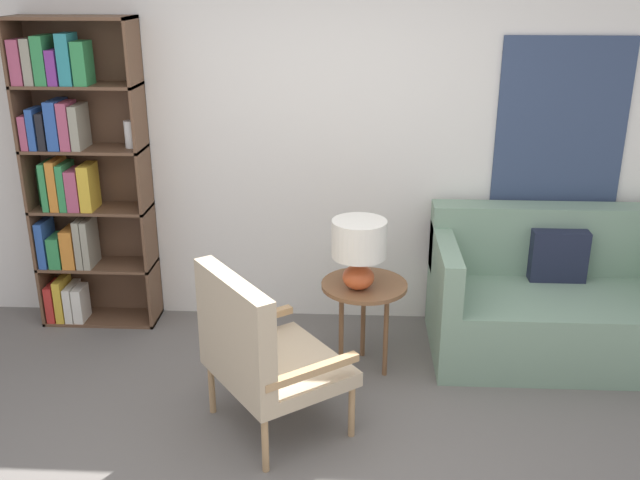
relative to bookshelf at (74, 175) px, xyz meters
The scene contains 6 objects.
wall_back 1.68m from the bookshelf, ahead, with size 6.40×0.08×2.70m.
bookshelf is the anchor object (origin of this frame).
armchair 1.96m from the bookshelf, 42.45° to the right, with size 0.90×0.91×0.93m.
couch 3.29m from the bookshelf, ahead, with size 1.62×0.87×0.91m.
side_table 2.10m from the bookshelf, 16.45° to the right, with size 0.52×0.52×0.58m.
table_lamp 2.02m from the bookshelf, 18.73° to the right, with size 0.32×0.32×0.42m.
Camera 1 is at (0.26, -2.66, 2.33)m, focal length 40.00 mm.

